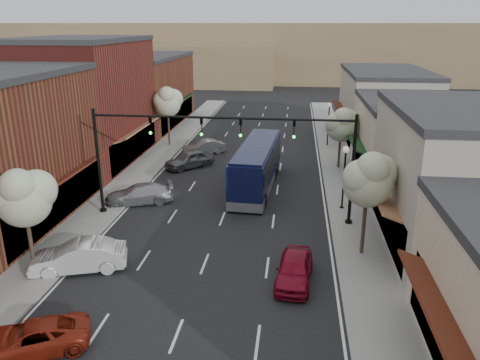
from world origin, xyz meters
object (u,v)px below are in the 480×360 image
(tree_right_far, at_px, (342,124))
(tree_left_near, at_px, (24,196))
(tree_left_far, at_px, (168,101))
(coach_bus, at_px, (257,165))
(red_hatchback, at_px, (294,269))
(lamp_post_far, at_px, (329,117))
(lamp_post_near, at_px, (345,167))
(parked_car_c, at_px, (139,194))
(parked_car_d, at_px, (189,159))
(signal_mast_left, at_px, (133,147))
(parked_car_e, at_px, (204,147))
(signal_mast_right, at_px, (314,153))
(tree_right_near, at_px, (369,178))
(parked_car_b, at_px, (79,257))
(parked_car_a, at_px, (32,338))

(tree_right_far, relative_size, tree_left_near, 0.95)
(tree_left_far, distance_m, coach_bus, 15.53)
(tree_right_far, xyz_separation_m, coach_bus, (-6.66, -5.59, -2.21))
(red_hatchback, bearing_deg, lamp_post_far, 88.49)
(tree_left_near, relative_size, lamp_post_near, 1.28)
(lamp_post_near, distance_m, parked_car_c, 14.20)
(tree_right_far, height_order, tree_left_far, tree_left_far)
(tree_right_far, distance_m, parked_car_d, 13.37)
(tree_left_near, xyz_separation_m, parked_car_d, (3.68, 18.87, -3.47))
(signal_mast_left, xyz_separation_m, lamp_post_near, (13.42, 2.50, -1.62))
(red_hatchback, bearing_deg, tree_left_far, 122.20)
(tree_right_far, bearing_deg, red_hatchback, -100.81)
(parked_car_d, bearing_deg, parked_car_e, 130.51)
(signal_mast_right, relative_size, coach_bus, 0.73)
(parked_car_c, bearing_deg, tree_right_near, 48.14)
(parked_car_d, bearing_deg, tree_left_far, 162.44)
(tree_left_near, xyz_separation_m, parked_car_b, (2.05, 0.64, -3.44))
(parked_car_b, bearing_deg, parked_car_e, 157.25)
(tree_right_near, relative_size, tree_right_far, 1.10)
(signal_mast_right, xyz_separation_m, tree_left_far, (-13.87, 17.95, -0.02))
(signal_mast_right, xyz_separation_m, parked_car_a, (-10.86, -13.55, -4.03))
(parked_car_a, bearing_deg, red_hatchback, 97.96)
(signal_mast_right, xyz_separation_m, red_hatchback, (-0.94, -7.24, -3.92))
(red_hatchback, height_order, parked_car_e, red_hatchback)
(tree_left_near, distance_m, tree_left_far, 26.00)
(parked_car_a, bearing_deg, signal_mast_left, 157.14)
(tree_left_far, bearing_deg, parked_car_b, -85.37)
(signal_mast_left, relative_size, lamp_post_near, 1.85)
(parked_car_b, bearing_deg, lamp_post_far, 135.20)
(tree_left_near, distance_m, lamp_post_far, 32.35)
(lamp_post_far, xyz_separation_m, parked_car_b, (-14.00, -27.41, -2.23))
(tree_left_far, xyz_separation_m, parked_car_e, (4.05, -2.51, -3.94))
(tree_right_far, relative_size, parked_car_b, 1.15)
(parked_car_b, xyz_separation_m, parked_car_e, (2.00, 22.84, -0.11))
(parked_car_a, xyz_separation_m, parked_car_d, (0.66, 24.36, 0.16))
(signal_mast_left, distance_m, red_hatchback, 13.19)
(parked_car_a, distance_m, parked_car_c, 15.64)
(tree_right_near, height_order, red_hatchback, tree_right_near)
(parked_car_d, distance_m, parked_car_e, 4.63)
(tree_left_near, bearing_deg, parked_car_d, 78.97)
(parked_car_a, height_order, parked_car_e, parked_car_e)
(lamp_post_far, relative_size, parked_car_c, 0.94)
(tree_right_far, bearing_deg, parked_car_e, 164.48)
(parked_car_d, bearing_deg, signal_mast_right, -1.50)
(tree_left_far, height_order, coach_bus, tree_left_far)
(tree_left_far, height_order, red_hatchback, tree_left_far)
(signal_mast_right, relative_size, lamp_post_near, 1.85)
(coach_bus, distance_m, parked_car_b, 15.90)
(tree_right_near, height_order, coach_bus, tree_right_near)
(signal_mast_right, bearing_deg, coach_bus, 121.77)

